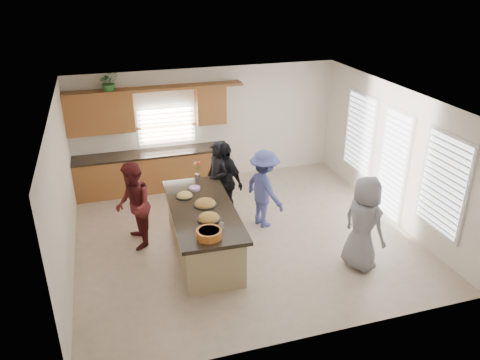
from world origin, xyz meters
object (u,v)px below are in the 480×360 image
object	(u,v)px
woman_left_mid	(134,206)
woman_left_front	(225,181)
island	(203,232)
woman_right_front	(364,223)
woman_left_back	(217,180)
salad_bowl	(209,233)
woman_right_back	(264,189)

from	to	relation	value
woman_left_mid	woman_left_front	xyz separation A→B (m)	(1.94, 0.63, -0.01)
island	woman_right_front	bearing A→B (deg)	-23.44
woman_left_back	woman_left_mid	distance (m)	1.92
island	salad_bowl	bearing A→B (deg)	-94.38
woman_left_back	woman_right_front	distance (m)	3.22
woman_left_mid	woman_left_front	distance (m)	2.04
woman_left_mid	woman_right_back	size ratio (longest dim) A/B	1.03
woman_left_front	woman_right_front	size ratio (longest dim) A/B	0.96
woman_left_mid	woman_left_back	bearing A→B (deg)	108.09
woman_left_back	woman_left_mid	size ratio (longest dim) A/B	0.99
salad_bowl	woman_right_back	world-z (taller)	woman_right_back
island	woman_left_back	bearing A→B (deg)	66.73
woman_left_mid	woman_right_front	bearing A→B (deg)	61.26
woman_left_back	woman_left_front	distance (m)	0.15
woman_right_back	woman_right_front	xyz separation A→B (m)	(1.16, -1.91, 0.05)
woman_left_mid	woman_right_front	world-z (taller)	woman_right_front
island	woman_left_back	xyz separation A→B (m)	(0.62, 1.30, 0.39)
salad_bowl	woman_right_front	size ratio (longest dim) A/B	0.24
salad_bowl	woman_left_mid	world-z (taller)	woman_left_mid
salad_bowl	woman_left_back	size ratio (longest dim) A/B	0.25
island	woman_left_back	distance (m)	1.49
salad_bowl	woman_left_mid	distance (m)	1.98
salad_bowl	woman_left_mid	xyz separation A→B (m)	(-1.06, 1.66, -0.17)
salad_bowl	woman_left_back	distance (m)	2.45
woman_left_mid	woman_left_front	bearing A→B (deg)	105.60
woman_left_mid	woman_left_front	size ratio (longest dim) A/B	1.01
salad_bowl	woman_right_front	world-z (taller)	woman_right_front
woman_left_back	salad_bowl	bearing A→B (deg)	-38.65
woman_left_back	woman_right_front	bearing A→B (deg)	16.69
woman_left_mid	island	bearing A→B (deg)	59.42
woman_left_front	woman_right_back	world-z (taller)	woman_left_front
salad_bowl	woman_right_back	size ratio (longest dim) A/B	0.25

